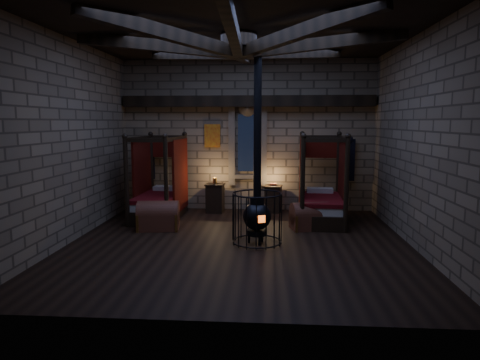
# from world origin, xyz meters

# --- Properties ---
(room) EXTENTS (7.02, 7.02, 4.29)m
(room) POSITION_xyz_m (-0.00, 0.09, 3.74)
(room) COLOR black
(room) RESTS_ON ground
(bed_left) EXTENTS (1.14, 2.07, 2.12)m
(bed_left) POSITION_xyz_m (-2.23, 2.25, 0.52)
(bed_left) COLOR black
(bed_left) RESTS_ON ground
(bed_right) EXTENTS (1.20, 2.11, 2.14)m
(bed_right) POSITION_xyz_m (1.92, 2.11, 0.53)
(bed_right) COLOR black
(bed_right) RESTS_ON ground
(trunk_left) EXTENTS (1.00, 0.70, 0.69)m
(trunk_left) POSITION_xyz_m (-1.95, 1.02, 0.31)
(trunk_left) COLOR brown
(trunk_left) RESTS_ON ground
(trunk_right) EXTENTS (0.98, 0.75, 0.65)m
(trunk_right) POSITION_xyz_m (1.58, 1.31, 0.29)
(trunk_right) COLOR brown
(trunk_right) RESTS_ON ground
(nightstand_left) EXTENTS (0.53, 0.51, 0.98)m
(nightstand_left) POSITION_xyz_m (-0.88, 3.01, 0.41)
(nightstand_left) COLOR black
(nightstand_left) RESTS_ON ground
(nightstand_right) EXTENTS (0.53, 0.51, 0.81)m
(nightstand_right) POSITION_xyz_m (0.73, 3.14, 0.38)
(nightstand_right) COLOR black
(nightstand_right) RESTS_ON ground
(stove) EXTENTS (1.03, 1.03, 4.05)m
(stove) POSITION_xyz_m (0.37, 0.04, 0.63)
(stove) COLOR black
(stove) RESTS_ON ground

